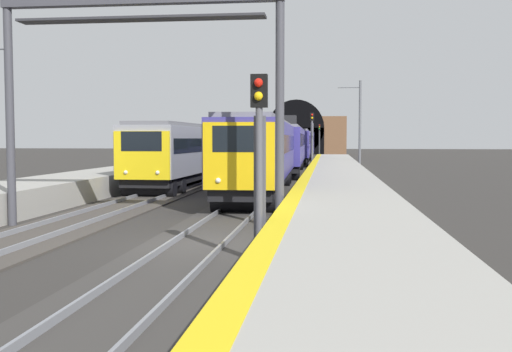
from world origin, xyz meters
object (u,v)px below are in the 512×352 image
Objects in this scene: train_adjacent_platform at (222,148)px; catenary_mast_far at (360,125)px; railway_signal_mid at (312,136)px; railway_signal_near at (259,152)px; overhead_signal_gantry at (140,51)px; railway_signal_far at (319,137)px; train_main_approaching at (293,145)px.

train_adjacent_platform is 5.20× the size of catenary_mast_far.
railway_signal_mid reaches higher than train_adjacent_platform.
railway_signal_near is 7.68m from overhead_signal_gantry.
railway_signal_far is (46.32, -0.00, 0.13)m from railway_signal_mid.
railway_signal_far is at bearing -180.00° from railway_signal_near.
railway_signal_far is (55.72, -7.08, 1.13)m from train_adjacent_platform.
catenary_mast_far reaches higher than train_adjacent_platform.
train_main_approaching is at bearing -177.61° from railway_signal_near.
overhead_signal_gantry reaches higher than railway_signal_near.
catenary_mast_far is at bearing 114.49° from train_adjacent_platform.
catenary_mast_far is (-5.28, -6.13, 1.82)m from train_main_approaching.
catenary_mast_far is at bearing 4.78° from railway_signal_far.
railway_signal_near is 0.47× the size of overhead_signal_gantry.
railway_signal_near is at bearing -140.28° from overhead_signal_gantry.
train_adjacent_platform is 4.45× the size of overhead_signal_gantry.
train_adjacent_platform is at bearing -28.40° from train_main_approaching.
train_main_approaching reaches higher than railway_signal_near.
railway_signal_near is 0.55× the size of catenary_mast_far.
train_adjacent_platform is 56.18m from railway_signal_far.
catenary_mast_far reaches higher than overhead_signal_gantry.
railway_signal_near is at bearing 12.71° from train_adjacent_platform.
train_main_approaching is 13.70× the size of railway_signal_mid.
overhead_signal_gantry is (-85.22, 4.48, 2.46)m from railway_signal_far.
catenary_mast_far is at bearing -14.25° from overhead_signal_gantry.
railway_signal_mid is (-0.74, -1.88, 0.89)m from train_main_approaching.
train_main_approaching reaches higher than train_adjacent_platform.
train_adjacent_platform is 9.47× the size of railway_signal_near.
catenary_mast_far reaches higher than railway_signal_near.
railway_signal_mid is at bearing 43.11° from catenary_mast_far.
train_adjacent_platform is 29.82m from overhead_signal_gantry.
catenary_mast_far is at bearing 173.90° from railway_signal_near.
train_main_approaching is at bearing -3.75° from overhead_signal_gantry.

